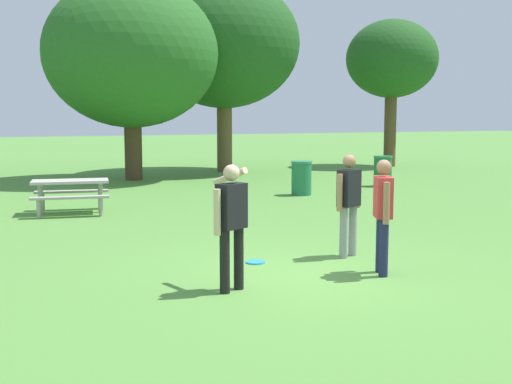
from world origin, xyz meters
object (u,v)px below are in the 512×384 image
object	(u,v)px
person_catcher	(349,198)
tree_back_right	(392,60)
person_bystander	(383,209)
trash_can_beside_table	(383,171)
person_thrower	(231,217)
frisbee	(256,262)
trash_can_further_along	(301,178)
picnic_table_near	(70,189)
tree_slender_mid	(131,54)
tree_back_left	(224,44)

from	to	relation	value
person_catcher	tree_back_right	xyz separation A→B (m)	(10.96, 14.89, 3.62)
person_bystander	trash_can_beside_table	size ratio (longest dim) A/B	1.71
person_thrower	frisbee	xyz separation A→B (m)	(0.90, 1.33, -0.95)
person_thrower	trash_can_further_along	world-z (taller)	person_thrower
person_bystander	trash_can_further_along	distance (m)	9.08
person_catcher	trash_can_further_along	distance (m)	7.93
person_bystander	trash_can_further_along	bearing A→B (deg)	70.47
picnic_table_near	tree_slender_mid	size ratio (longest dim) A/B	0.28
person_thrower	trash_can_further_along	distance (m)	10.07
person_bystander	trash_can_beside_table	distance (m)	11.51
person_bystander	picnic_table_near	distance (m)	8.30
person_catcher	person_bystander	world-z (taller)	same
frisbee	tree_slender_mid	xyz separation A→B (m)	(0.96, 13.21, 4.28)
picnic_table_near	person_thrower	bearing A→B (deg)	-81.78
person_catcher	trash_can_beside_table	world-z (taller)	person_catcher
person_thrower	trash_can_further_along	size ratio (longest dim) A/B	1.71
person_catcher	tree_slender_mid	xyz separation A→B (m)	(-0.57, 13.39, 3.35)
tree_slender_mid	tree_back_right	world-z (taller)	tree_slender_mid
trash_can_beside_table	trash_can_further_along	world-z (taller)	same
frisbee	tree_slender_mid	distance (m)	13.92
person_bystander	tree_back_right	xyz separation A→B (m)	(11.11, 16.06, 3.62)
frisbee	picnic_table_near	distance (m)	6.56
person_catcher	tree_back_right	world-z (taller)	tree_back_right
person_bystander	tree_back_right	distance (m)	19.86
person_catcher	picnic_table_near	world-z (taller)	person_catcher
person_catcher	person_bystander	size ratio (longest dim) A/B	1.00
tree_slender_mid	trash_can_beside_table	bearing A→B (deg)	-36.28
person_thrower	picnic_table_near	size ratio (longest dim) A/B	0.86
picnic_table_near	trash_can_further_along	size ratio (longest dim) A/B	1.98
trash_can_beside_table	tree_slender_mid	xyz separation A→B (m)	(-6.83, 5.01, 3.81)
frisbee	picnic_table_near	bearing A→B (deg)	107.73
frisbee	tree_back_left	distance (m)	16.63
person_bystander	frisbee	distance (m)	2.14
person_bystander	trash_can_beside_table	xyz separation A→B (m)	(6.40, 9.55, -0.46)
person_catcher	person_bystander	distance (m)	1.18
trash_can_beside_table	tree_back_right	size ratio (longest dim) A/B	0.15
tree_back_right	person_bystander	bearing A→B (deg)	-124.67
person_catcher	tree_back_right	size ratio (longest dim) A/B	0.26
trash_can_further_along	tree_back_right	world-z (taller)	tree_back_right
person_thrower	person_bystander	distance (m)	2.29
person_thrower	trash_can_beside_table	distance (m)	12.91
frisbee	tree_slender_mid	size ratio (longest dim) A/B	0.04
person_catcher	tree_back_left	distance (m)	16.14
person_thrower	tree_slender_mid	bearing A→B (deg)	82.70
trash_can_further_along	tree_back_left	world-z (taller)	tree_back_left
person_catcher	trash_can_further_along	size ratio (longest dim) A/B	1.71
frisbee	trash_can_beside_table	xyz separation A→B (m)	(7.79, 8.20, 0.47)
trash_can_beside_table	person_bystander	bearing A→B (deg)	-123.85
trash_can_further_along	tree_back_right	size ratio (longest dim) A/B	0.15
person_catcher	trash_can_beside_table	size ratio (longest dim) A/B	1.71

